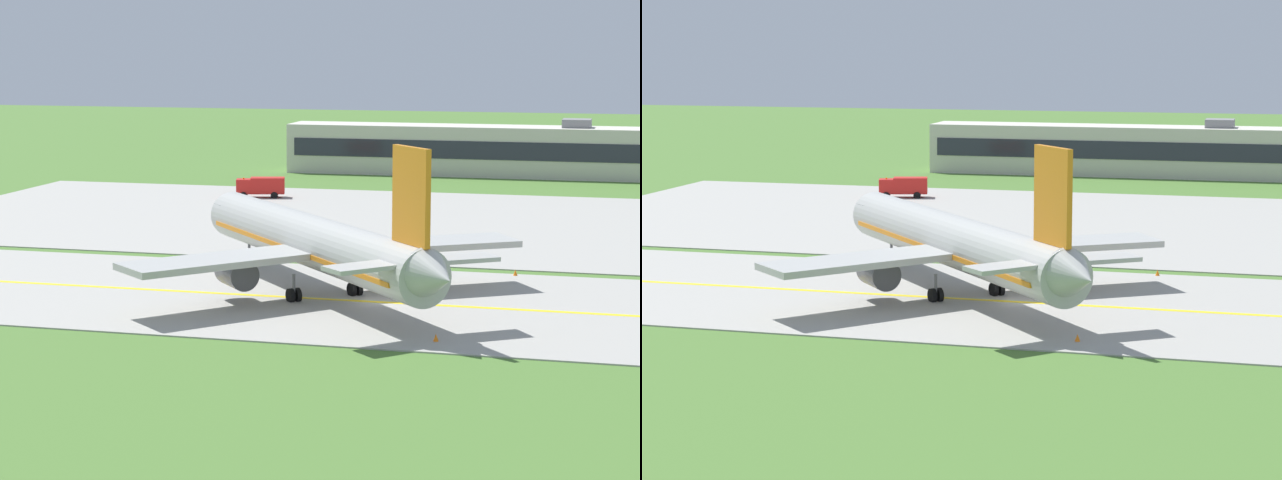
# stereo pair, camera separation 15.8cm
# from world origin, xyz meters

# --- Properties ---
(ground_plane) EXTENTS (500.00, 500.00, 0.00)m
(ground_plane) POSITION_xyz_m (0.00, 0.00, 0.00)
(ground_plane) COLOR #47702D
(taxiway_strip) EXTENTS (240.00, 28.00, 0.10)m
(taxiway_strip) POSITION_xyz_m (0.00, 0.00, 0.05)
(taxiway_strip) COLOR #9E9B93
(taxiway_strip) RESTS_ON ground
(apron_pad) EXTENTS (140.00, 52.00, 0.10)m
(apron_pad) POSITION_xyz_m (10.00, 42.00, 0.05)
(apron_pad) COLOR #9E9B93
(apron_pad) RESTS_ON ground
(taxiway_centreline) EXTENTS (220.00, 0.60, 0.01)m
(taxiway_centreline) POSITION_xyz_m (0.00, 0.00, 0.11)
(taxiway_centreline) COLOR yellow
(taxiway_centreline) RESTS_ON taxiway_strip
(airplane_lead) EXTENTS (29.62, 32.68, 12.70)m
(airplane_lead) POSITION_xyz_m (-5.26, 1.50, 4.13)
(airplane_lead) COLOR #ADADA8
(airplane_lead) RESTS_ON ground
(service_truck_fuel) EXTENTS (6.33, 3.57, 2.60)m
(service_truck_fuel) POSITION_xyz_m (-27.35, 57.53, 1.53)
(service_truck_fuel) COLOR red
(service_truck_fuel) RESTS_ON ground
(terminal_building) EXTENTS (59.93, 8.13, 8.40)m
(terminal_building) POSITION_xyz_m (-2.61, 91.10, 3.62)
(terminal_building) COLOR beige
(terminal_building) RESTS_ON ground
(traffic_cone_near_edge) EXTENTS (0.44, 0.44, 0.60)m
(traffic_cone_near_edge) POSITION_xyz_m (6.22, -11.07, 0.30)
(traffic_cone_near_edge) COLOR orange
(traffic_cone_near_edge) RESTS_ON ground
(traffic_cone_mid_edge) EXTENTS (0.44, 0.44, 0.60)m
(traffic_cone_mid_edge) POSITION_xyz_m (8.86, 13.33, 0.30)
(traffic_cone_mid_edge) COLOR orange
(traffic_cone_mid_edge) RESTS_ON ground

